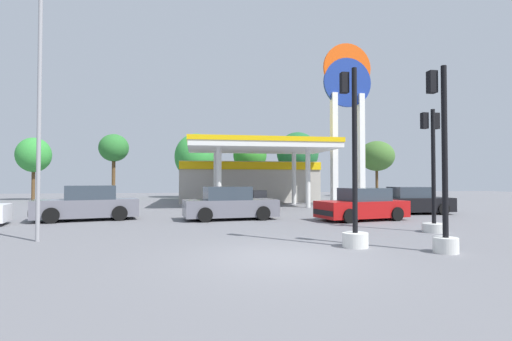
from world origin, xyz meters
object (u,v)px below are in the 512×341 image
at_px(tree_0, 34,155).
at_px(tree_4, 298,153).
at_px(car_0, 87,204).
at_px(tree_2, 196,157).
at_px(traffic_signal_2, 354,197).
at_px(station_pole_sign, 347,104).
at_px(traffic_signal_0, 443,192).
at_px(tree_3, 250,155).
at_px(traffic_signal_1, 433,192).
at_px(tree_1, 114,148).
at_px(corner_streetlamp, 37,91).
at_px(car_2, 362,206).
at_px(tree_5, 377,156).
at_px(car_3, 230,204).
at_px(car_1, 412,202).

distance_m(tree_0, tree_4, 25.21).
distance_m(car_0, tree_2, 21.22).
height_order(traffic_signal_2, tree_0, tree_0).
xyz_separation_m(station_pole_sign, traffic_signal_0, (-4.79, -17.14, -5.87)).
relative_size(station_pole_sign, tree_3, 1.92).
bearing_deg(traffic_signal_2, traffic_signal_1, 30.07).
relative_size(tree_1, corner_streetlamp, 0.85).
xyz_separation_m(traffic_signal_2, tree_1, (-12.15, 29.14, 3.56)).
bearing_deg(traffic_signal_0, tree_1, 114.94).
bearing_deg(traffic_signal_0, station_pole_sign, 74.37).
bearing_deg(car_2, tree_2, 108.02).
bearing_deg(tree_5, traffic_signal_1, -113.50).
height_order(car_3, traffic_signal_1, traffic_signal_1).
distance_m(station_pole_sign, tree_4, 13.29).
bearing_deg(station_pole_sign, tree_3, 111.66).
distance_m(station_pole_sign, tree_1, 23.09).
distance_m(traffic_signal_2, tree_2, 29.20).
bearing_deg(car_2, tree_0, 137.05).
bearing_deg(tree_2, car_2, -71.98).
height_order(traffic_signal_0, tree_1, tree_1).
bearing_deg(tree_3, tree_2, -175.96).
height_order(car_2, tree_0, tree_0).
xyz_separation_m(tree_3, tree_4, (5.14, -0.12, 0.30)).
height_order(car_0, tree_1, tree_1).
height_order(car_0, traffic_signal_2, traffic_signal_2).
bearing_deg(car_0, car_3, -7.11).
relative_size(car_1, traffic_signal_1, 0.95).
bearing_deg(car_0, corner_streetlamp, -88.22).
relative_size(car_3, tree_5, 0.74).
xyz_separation_m(tree_0, tree_1, (6.29, 2.61, 0.90)).
bearing_deg(tree_1, traffic_signal_1, -58.99).
bearing_deg(tree_4, tree_2, -178.55).
relative_size(car_0, tree_2, 0.72).
height_order(car_1, corner_streetlamp, corner_streetlamp).
bearing_deg(traffic_signal_2, tree_4, 77.15).
height_order(tree_3, tree_5, tree_3).
xyz_separation_m(car_2, tree_5, (11.98, 21.78, 3.72)).
xyz_separation_m(car_0, tree_2, (5.03, 20.32, 3.45)).
bearing_deg(tree_4, car_1, -88.20).
xyz_separation_m(car_0, corner_streetlamp, (0.19, -6.22, 3.74)).
height_order(car_0, car_1, car_0).
xyz_separation_m(traffic_signal_0, tree_0, (-20.36, 27.62, 2.51)).
bearing_deg(station_pole_sign, traffic_signal_0, -105.63).
relative_size(car_1, corner_streetlamp, 0.55).
xyz_separation_m(car_1, tree_5, (7.95, 19.28, 3.72)).
relative_size(traffic_signal_1, tree_0, 0.77).
bearing_deg(tree_2, traffic_signal_0, -78.68).
height_order(car_1, traffic_signal_1, traffic_signal_1).
bearing_deg(traffic_signal_0, tree_4, 81.11).
bearing_deg(car_1, tree_0, 145.49).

